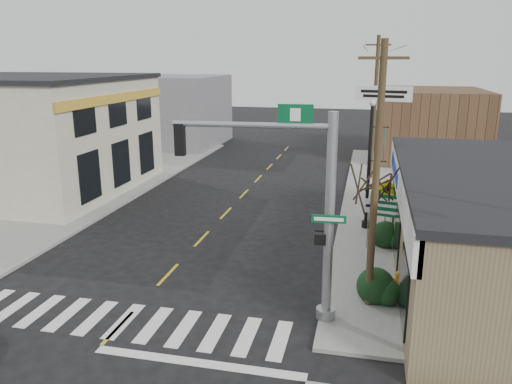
% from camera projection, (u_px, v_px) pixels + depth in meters
% --- Properties ---
extents(ground, '(140.00, 140.00, 0.00)m').
position_uv_depth(ground, '(118.00, 328.00, 15.36)').
color(ground, black).
rests_on(ground, ground).
extents(sidewalk_right, '(6.00, 38.00, 0.13)m').
position_uv_depth(sidewalk_right, '(399.00, 218.00, 25.67)').
color(sidewalk_right, gray).
rests_on(sidewalk_right, ground).
extents(sidewalk_left, '(6.00, 38.00, 0.13)m').
position_uv_depth(sidewalk_left, '(84.00, 197.00, 29.50)').
color(sidewalk_left, gray).
rests_on(sidewalk_left, ground).
extents(center_line, '(0.12, 56.00, 0.01)m').
position_uv_depth(center_line, '(202.00, 239.00, 22.89)').
color(center_line, gold).
rests_on(center_line, ground).
extents(crosswalk, '(11.00, 2.20, 0.01)m').
position_uv_depth(crosswalk, '(124.00, 321.00, 15.74)').
color(crosswalk, silver).
rests_on(crosswalk, ground).
extents(left_building, '(12.00, 12.00, 6.80)m').
position_uv_depth(left_building, '(29.00, 136.00, 30.42)').
color(left_building, beige).
rests_on(left_building, ground).
extents(bldg_distant_right, '(8.00, 10.00, 5.60)m').
position_uv_depth(bldg_distant_right, '(430.00, 124.00, 40.33)').
color(bldg_distant_right, brown).
rests_on(bldg_distant_right, ground).
extents(bldg_distant_left, '(9.00, 10.00, 6.40)m').
position_uv_depth(bldg_distant_left, '(172.00, 111.00, 46.99)').
color(bldg_distant_left, slate).
rests_on(bldg_distant_left, ground).
extents(traffic_signal_pole, '(5.24, 0.39, 6.64)m').
position_uv_depth(traffic_signal_pole, '(304.00, 195.00, 14.84)').
color(traffic_signal_pole, '#909399').
rests_on(traffic_signal_pole, sidewalk_right).
extents(guide_sign, '(1.51, 0.13, 2.64)m').
position_uv_depth(guide_sign, '(389.00, 212.00, 20.68)').
color(guide_sign, '#473821').
rests_on(guide_sign, sidewalk_right).
extents(fire_hydrant, '(0.23, 0.23, 0.72)m').
position_uv_depth(fire_hydrant, '(398.00, 280.00, 17.45)').
color(fire_hydrant, orange).
rests_on(fire_hydrant, sidewalk_right).
extents(ped_crossing_sign, '(0.95, 0.07, 2.45)m').
position_uv_depth(ped_crossing_sign, '(387.00, 194.00, 23.46)').
color(ped_crossing_sign, gray).
rests_on(ped_crossing_sign, sidewalk_right).
extents(lamp_post, '(0.79, 0.62, 6.09)m').
position_uv_depth(lamp_post, '(371.00, 155.00, 23.08)').
color(lamp_post, black).
rests_on(lamp_post, sidewalk_right).
extents(dance_center_sign, '(3.14, 0.20, 6.68)m').
position_uv_depth(dance_center_sign, '(382.00, 110.00, 28.05)').
color(dance_center_sign, gray).
rests_on(dance_center_sign, sidewalk_right).
extents(bare_tree, '(2.55, 2.55, 5.10)m').
position_uv_depth(bare_tree, '(375.00, 175.00, 17.12)').
color(bare_tree, black).
rests_on(bare_tree, sidewalk_right).
extents(shrub_front, '(1.28, 1.28, 0.96)m').
position_uv_depth(shrub_front, '(376.00, 286.00, 16.76)').
color(shrub_front, '#1C3E1D').
rests_on(shrub_front, sidewalk_right).
extents(shrub_back, '(1.23, 1.23, 0.92)m').
position_uv_depth(shrub_back, '(386.00, 235.00, 21.64)').
color(shrub_back, black).
rests_on(shrub_back, sidewalk_right).
extents(utility_pole_near, '(1.47, 0.22, 8.46)m').
position_uv_depth(utility_pole_near, '(376.00, 177.00, 15.43)').
color(utility_pole_near, '#4C2F1F').
rests_on(utility_pole_near, sidewalk_right).
extents(utility_pole_far, '(1.62, 0.24, 9.30)m').
position_uv_depth(utility_pole_far, '(375.00, 107.00, 32.74)').
color(utility_pole_far, '#48261D').
rests_on(utility_pole_far, sidewalk_right).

